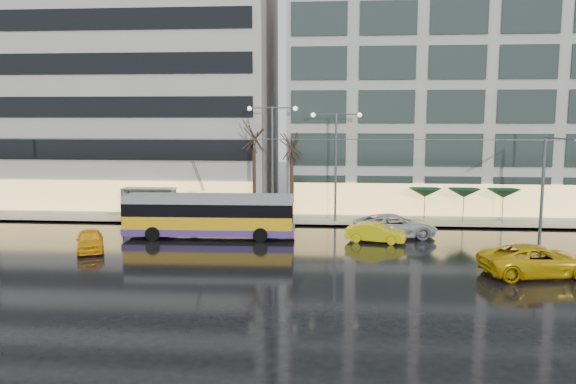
# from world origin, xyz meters

# --- Properties ---
(ground) EXTENTS (140.00, 140.00, 0.00)m
(ground) POSITION_xyz_m (0.00, 0.00, 0.00)
(ground) COLOR black
(ground) RESTS_ON ground
(sidewalk) EXTENTS (80.00, 10.00, 0.15)m
(sidewalk) POSITION_xyz_m (2.00, 14.00, 0.07)
(sidewalk) COLOR gray
(sidewalk) RESTS_ON ground
(kerb) EXTENTS (80.00, 0.10, 0.15)m
(kerb) POSITION_xyz_m (2.00, 9.05, 0.07)
(kerb) COLOR slate
(kerb) RESTS_ON ground
(building_left) EXTENTS (34.00, 14.00, 22.00)m
(building_left) POSITION_xyz_m (-16.00, 19.00, 11.15)
(building_left) COLOR #ACA8A4
(building_left) RESTS_ON sidewalk
(building_right) EXTENTS (32.00, 14.00, 25.00)m
(building_right) POSITION_xyz_m (19.00, 19.00, 12.65)
(building_right) COLOR #ACA8A4
(building_right) RESTS_ON sidewalk
(trolleybus) EXTENTS (11.76, 4.66, 5.42)m
(trolleybus) POSITION_xyz_m (-1.73, 4.46, 1.47)
(trolleybus) COLOR gold
(trolleybus) RESTS_ON ground
(catenary) EXTENTS (42.24, 5.12, 7.00)m
(catenary) POSITION_xyz_m (1.00, 7.94, 4.25)
(catenary) COLOR #595B60
(catenary) RESTS_ON ground
(bus_shelter) EXTENTS (4.20, 1.60, 2.51)m
(bus_shelter) POSITION_xyz_m (-8.38, 10.69, 1.96)
(bus_shelter) COLOR #595B60
(bus_shelter) RESTS_ON sidewalk
(street_lamp_near) EXTENTS (3.96, 0.36, 9.03)m
(street_lamp_near) POSITION_xyz_m (2.00, 10.80, 5.99)
(street_lamp_near) COLOR #595B60
(street_lamp_near) RESTS_ON sidewalk
(street_lamp_far) EXTENTS (3.96, 0.36, 8.53)m
(street_lamp_far) POSITION_xyz_m (7.00, 10.80, 5.71)
(street_lamp_far) COLOR #595B60
(street_lamp_far) RESTS_ON sidewalk
(tree_a) EXTENTS (3.20, 3.20, 8.40)m
(tree_a) POSITION_xyz_m (0.50, 11.00, 7.09)
(tree_a) COLOR black
(tree_a) RESTS_ON sidewalk
(tree_b) EXTENTS (3.20, 3.20, 7.70)m
(tree_b) POSITION_xyz_m (3.50, 11.20, 6.40)
(tree_b) COLOR black
(tree_b) RESTS_ON sidewalk
(parasol_a) EXTENTS (2.50, 2.50, 2.65)m
(parasol_a) POSITION_xyz_m (14.00, 11.00, 2.45)
(parasol_a) COLOR #595B60
(parasol_a) RESTS_ON sidewalk
(parasol_b) EXTENTS (2.50, 2.50, 2.65)m
(parasol_b) POSITION_xyz_m (17.00, 11.00, 2.45)
(parasol_b) COLOR #595B60
(parasol_b) RESTS_ON sidewalk
(parasol_c) EXTENTS (2.50, 2.50, 2.65)m
(parasol_c) POSITION_xyz_m (20.00, 11.00, 2.45)
(parasol_c) COLOR #595B60
(parasol_c) RESTS_ON sidewalk
(taxi_a) EXTENTS (3.09, 4.29, 1.36)m
(taxi_a) POSITION_xyz_m (-8.41, 0.14, 0.68)
(taxi_a) COLOR #FFAC0D
(taxi_a) RESTS_ON ground
(taxi_b) EXTENTS (4.18, 2.31, 1.30)m
(taxi_b) POSITION_xyz_m (9.68, 3.97, 0.65)
(taxi_b) COLOR yellow
(taxi_b) RESTS_ON ground
(taxi_c) EXTENTS (6.35, 3.82, 1.65)m
(taxi_c) POSITION_xyz_m (17.60, -3.40, 0.83)
(taxi_c) COLOR #E2B40B
(taxi_c) RESTS_ON ground
(sedan_silver) EXTENTS (6.00, 3.21, 1.60)m
(sedan_silver) POSITION_xyz_m (11.16, 5.75, 0.80)
(sedan_silver) COLOR #B9B9BE
(sedan_silver) RESTS_ON ground
(pedestrian_a) EXTENTS (1.25, 1.26, 2.19)m
(pedestrian_a) POSITION_xyz_m (-4.71, 11.56, 1.58)
(pedestrian_a) COLOR black
(pedestrian_a) RESTS_ON sidewalk
(pedestrian_b) EXTENTS (1.02, 0.94, 1.70)m
(pedestrian_b) POSITION_xyz_m (-4.50, 11.13, 1.00)
(pedestrian_b) COLOR black
(pedestrian_b) RESTS_ON sidewalk
(pedestrian_c) EXTENTS (1.23, 0.97, 2.11)m
(pedestrian_c) POSITION_xyz_m (-8.10, 9.50, 1.26)
(pedestrian_c) COLOR black
(pedestrian_c) RESTS_ON sidewalk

